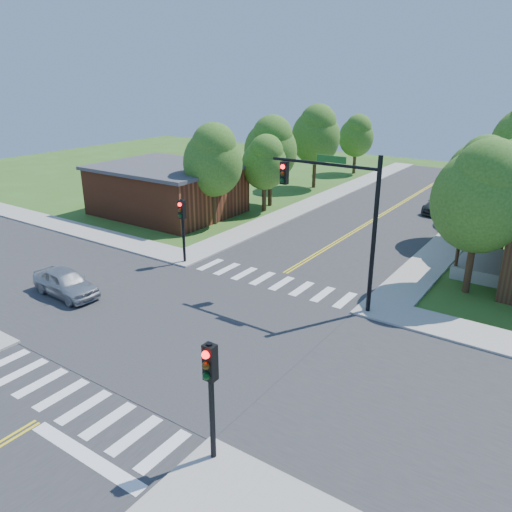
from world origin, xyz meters
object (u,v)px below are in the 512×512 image
Objects in this scene: signal_mast_ne at (340,205)px; signal_pole_se at (210,381)px; car_silver at (66,283)px; signal_pole_nw at (182,219)px; car_dgrey at (441,204)px.

signal_pole_se is at bearing -81.44° from signal_mast_ne.
signal_pole_se is 0.94× the size of car_silver.
car_silver is at bearing 160.51° from signal_pole_se.
signal_pole_se and signal_pole_nw have the same top height.
signal_mast_ne is 20.21m from car_dgrey.
car_dgrey is at bearing 93.88° from signal_pole_se.
signal_mast_ne is 1.55× the size of car_dgrey.
signal_pole_nw is 7.12m from car_silver.
signal_pole_nw is at bearing -179.93° from signal_mast_ne.
car_silver reaches higher than car_dgrey.
signal_mast_ne is 13.76m from car_silver.
car_silver is (-11.32, -6.61, -4.18)m from signal_mast_ne.
car_dgrey is at bearing 91.20° from signal_mast_ne.
car_dgrey is at bearing -19.06° from car_silver.
car_dgrey is (10.91, 26.37, -0.01)m from car_silver.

